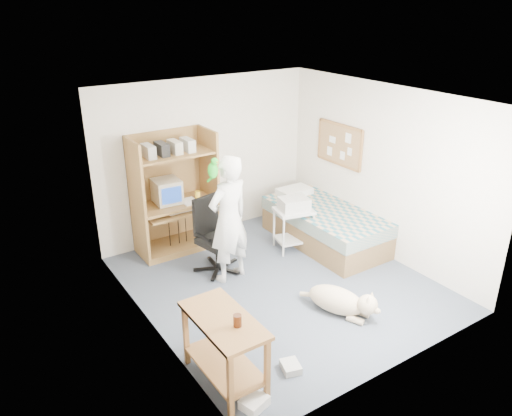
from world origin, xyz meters
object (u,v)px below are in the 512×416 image
(dog, at_px, (341,301))
(office_chair, at_px, (215,245))
(printer_cart, at_px, (293,223))
(person, at_px, (229,219))
(computer_hutch, at_px, (174,198))
(bed, at_px, (324,225))
(side_desk, at_px, (224,340))

(dog, bearing_deg, office_chair, 90.32)
(dog, relative_size, printer_cart, 1.54)
(person, bearing_deg, office_chair, -90.36)
(computer_hutch, relative_size, dog, 1.79)
(office_chair, height_order, person, person)
(bed, relative_size, printer_cart, 3.09)
(office_chair, relative_size, printer_cart, 1.62)
(bed, relative_size, dog, 2.00)
(bed, xyz_separation_m, office_chair, (-1.84, 0.20, 0.09))
(office_chair, bearing_deg, dog, -78.72)
(computer_hutch, xyz_separation_m, bed, (2.00, -1.12, -0.53))
(office_chair, xyz_separation_m, dog, (0.76, -1.78, -0.20))
(computer_hutch, bearing_deg, person, -79.77)
(computer_hutch, bearing_deg, side_desk, -106.14)
(bed, xyz_separation_m, printer_cart, (-0.53, 0.10, 0.14))
(printer_cart, bearing_deg, side_desk, -127.41)
(dog, distance_m, printer_cart, 1.78)
(computer_hutch, relative_size, printer_cart, 2.76)
(printer_cart, bearing_deg, dog, -95.14)
(bed, xyz_separation_m, dog, (-1.08, -1.58, -0.11))
(dog, bearing_deg, side_desk, 164.97)
(side_desk, relative_size, dog, 0.99)
(person, height_order, printer_cart, person)
(office_chair, distance_m, person, 0.59)
(computer_hutch, height_order, side_desk, computer_hutch)
(bed, relative_size, person, 1.15)
(person, relative_size, printer_cart, 2.68)
(side_desk, xyz_separation_m, printer_cart, (2.32, 1.91, -0.06))
(bed, distance_m, dog, 1.92)
(bed, bearing_deg, person, -176.60)
(bed, bearing_deg, office_chair, 173.78)
(side_desk, bearing_deg, printer_cart, 39.59)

